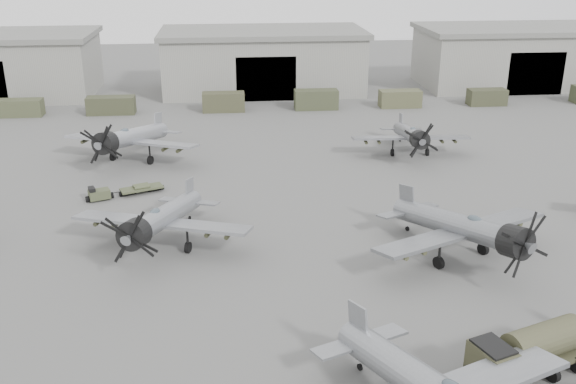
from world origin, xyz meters
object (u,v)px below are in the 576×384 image
at_px(aircraft_mid_1, 159,220).
at_px(aircraft_mid_2, 466,228).
at_px(aircraft_far_0, 129,138).
at_px(aircraft_far_1, 411,135).
at_px(fuel_tanker, 529,348).
at_px(tug_trailer, 116,192).

xyz_separation_m(aircraft_mid_1, aircraft_mid_2, (20.61, -3.74, 0.15)).
distance_m(aircraft_far_0, aircraft_far_1, 28.04).
xyz_separation_m(aircraft_mid_2, aircraft_far_1, (2.74, 22.96, -0.32)).
xyz_separation_m(aircraft_far_1, fuel_tanker, (-3.78, -34.99, -0.71)).
bearing_deg(aircraft_far_0, fuel_tanker, -33.58).
distance_m(aircraft_mid_1, fuel_tanker, 25.15).
distance_m(aircraft_mid_1, aircraft_far_0, 20.38).
relative_size(aircraft_far_0, aircraft_far_1, 1.13).
height_order(aircraft_far_0, fuel_tanker, aircraft_far_0).
xyz_separation_m(aircraft_far_1, tug_trailer, (-28.10, -8.62, -1.69)).
relative_size(aircraft_far_1, tug_trailer, 1.90).
bearing_deg(aircraft_far_1, fuel_tanker, -92.66).
bearing_deg(fuel_tanker, aircraft_far_0, 104.39).
bearing_deg(aircraft_mid_2, fuel_tanker, -119.50).
height_order(aircraft_mid_2, fuel_tanker, aircraft_mid_2).
height_order(aircraft_mid_1, aircraft_far_1, aircraft_mid_1).
bearing_deg(fuel_tanker, aircraft_mid_2, 65.18).
height_order(aircraft_mid_1, aircraft_far_0, aircraft_far_0).
bearing_deg(aircraft_mid_2, aircraft_far_0, 112.46).
height_order(aircraft_mid_2, tug_trailer, aircraft_mid_2).
xyz_separation_m(aircraft_mid_2, tug_trailer, (-25.37, 14.33, -2.01)).
distance_m(aircraft_far_0, tug_trailer, 9.46).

